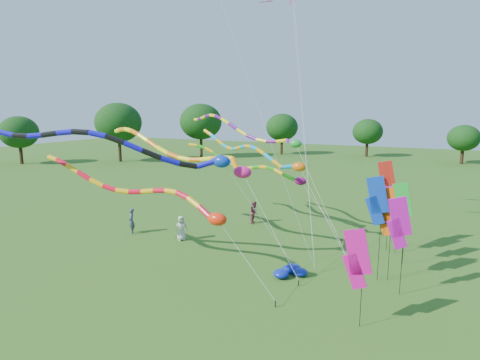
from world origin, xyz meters
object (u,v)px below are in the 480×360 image
at_px(blue_nylon_heap, 292,273).
at_px(person_b, 131,221).
at_px(tube_kite_orange, 189,154).
at_px(person_c, 254,212).
at_px(tube_kite_red, 149,194).
at_px(person_a, 181,228).

relative_size(blue_nylon_heap, person_b, 0.88).
bearing_deg(person_b, tube_kite_orange, 41.71).
bearing_deg(tube_kite_orange, person_c, 96.03).
height_order(tube_kite_red, blue_nylon_heap, tube_kite_red).
relative_size(person_b, person_c, 1.06).
height_order(tube_kite_orange, person_c, tube_kite_orange).
xyz_separation_m(tube_kite_orange, person_b, (-5.45, 0.99, -5.02)).
relative_size(tube_kite_orange, person_c, 8.71).
height_order(person_a, person_c, person_c).
distance_m(tube_kite_orange, person_b, 7.48).
relative_size(tube_kite_red, tube_kite_orange, 0.99).
height_order(blue_nylon_heap, person_a, person_a).
relative_size(tube_kite_red, blue_nylon_heap, 9.32).
distance_m(tube_kite_red, person_c, 11.34).
xyz_separation_m(blue_nylon_heap, person_a, (-8.42, 2.46, 0.60)).
bearing_deg(person_c, person_a, 146.65).
bearing_deg(tube_kite_orange, person_a, 156.26).
xyz_separation_m(tube_kite_red, person_c, (1.24, 10.75, -3.39)).
xyz_separation_m(tube_kite_orange, person_a, (-1.53, 1.26, -5.08)).
bearing_deg(person_c, blue_nylon_heap, -153.12).
bearing_deg(person_a, tube_kite_orange, -87.00).
xyz_separation_m(person_a, person_c, (2.72, 5.73, 0.01)).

